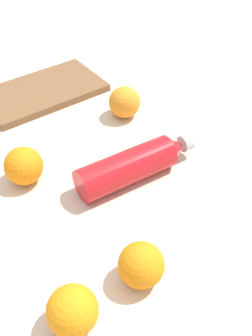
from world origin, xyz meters
The scene contains 7 objects.
ground_plane centered at (0.00, 0.00, 0.00)m, with size 2.40×2.40×0.00m, color beige.
water_bottle centered at (0.00, 0.05, 0.03)m, with size 0.25×0.15×0.07m.
orange_0 centered at (0.13, -0.12, 0.04)m, with size 0.07×0.07×0.07m, color orange.
orange_1 centered at (-0.16, -0.09, 0.04)m, with size 0.07×0.07×0.07m, color orange.
orange_2 centered at (0.18, 0.18, 0.04)m, with size 0.07×0.07×0.07m, color orange.
orange_3 centered at (0.30, 0.15, 0.04)m, with size 0.07×0.07×0.07m, color orange.
cutting_board centered at (-0.12, -0.31, 0.01)m, with size 0.30×0.17×0.02m, color brown.
Camera 1 is at (0.47, 0.36, 0.55)m, focal length 42.49 mm.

